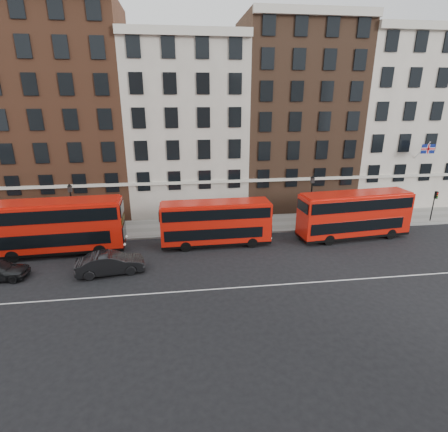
{
  "coord_description": "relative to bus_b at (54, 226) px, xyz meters",
  "views": [
    {
      "loc": [
        -1.19,
        -23.48,
        12.95
      ],
      "look_at": [
        2.61,
        5.0,
        3.0
      ],
      "focal_mm": 28.0,
      "sensor_mm": 36.0,
      "label": 1
    }
  ],
  "objects": [
    {
      "name": "bus_c",
      "position": [
        13.69,
        0.0,
        -0.32
      ],
      "size": [
        9.84,
        2.5,
        4.12
      ],
      "rotation": [
        0.0,
        0.0,
        0.01
      ],
      "color": "red",
      "rests_on": "ground"
    },
    {
      "name": "ground",
      "position": [
        11.76,
        -5.67,
        -2.53
      ],
      "size": [
        120.0,
        120.0,
        0.0
      ],
      "primitive_type": "plane",
      "color": "black",
      "rests_on": "ground"
    },
    {
      "name": "bus_b",
      "position": [
        0.0,
        0.0,
        0.0
      ],
      "size": [
        11.36,
        3.25,
        4.72
      ],
      "rotation": [
        0.0,
        0.0,
        0.05
      ],
      "color": "red",
      "rests_on": "ground"
    },
    {
      "name": "kerb",
      "position": [
        11.76,
        2.33,
        -2.45
      ],
      "size": [
        80.0,
        0.3,
        0.16
      ],
      "primitive_type": "cube",
      "color": "gray",
      "rests_on": "ground"
    },
    {
      "name": "building_terrace",
      "position": [
        11.46,
        12.21,
        7.71
      ],
      "size": [
        64.0,
        11.95,
        22.0
      ],
      "color": "beige",
      "rests_on": "ground"
    },
    {
      "name": "lamp_post_left",
      "position": [
        0.86,
        2.84,
        0.55
      ],
      "size": [
        0.44,
        0.44,
        5.33
      ],
      "color": "black",
      "rests_on": "pavement"
    },
    {
      "name": "pavement",
      "position": [
        11.76,
        4.83,
        -2.46
      ],
      "size": [
        80.0,
        5.0,
        0.15
      ],
      "primitive_type": "cube",
      "color": "gray",
      "rests_on": "ground"
    },
    {
      "name": "bus_d",
      "position": [
        26.8,
        -0.0,
        -0.13
      ],
      "size": [
        10.84,
        3.56,
        4.47
      ],
      "rotation": [
        0.0,
        0.0,
        0.1
      ],
      "color": "red",
      "rests_on": "ground"
    },
    {
      "name": "car_front",
      "position": [
        5.15,
        -4.23,
        -1.7
      ],
      "size": [
        5.25,
        2.5,
        1.66
      ],
      "primitive_type": "imported",
      "rotation": [
        0.0,
        0.0,
        1.72
      ],
      "color": "black",
      "rests_on": "ground"
    },
    {
      "name": "road_centre_line",
      "position": [
        11.76,
        -7.67,
        -2.53
      ],
      "size": [
        70.0,
        0.12,
        0.01
      ],
      "primitive_type": "cube",
      "color": "white",
      "rests_on": "ground"
    },
    {
      "name": "traffic_light",
      "position": [
        37.36,
        2.97,
        -0.09
      ],
      "size": [
        0.25,
        0.45,
        3.27
      ],
      "color": "black",
      "rests_on": "pavement"
    },
    {
      "name": "lamp_post_right",
      "position": [
        23.76,
        3.21,
        0.55
      ],
      "size": [
        0.44,
        0.44,
        5.33
      ],
      "color": "black",
      "rests_on": "pavement"
    },
    {
      "name": "iron_railings",
      "position": [
        11.76,
        7.03,
        -1.88
      ],
      "size": [
        6.6,
        0.06,
        1.0
      ],
      "primitive_type": null,
      "color": "black",
      "rests_on": "pavement"
    }
  ]
}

